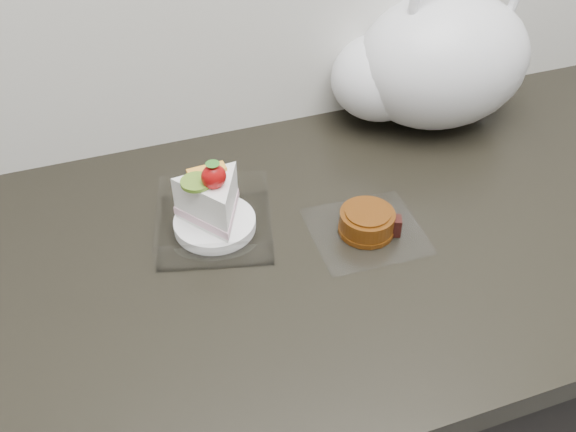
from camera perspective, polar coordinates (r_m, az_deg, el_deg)
The scene contains 4 objects.
counter at distance 1.28m, azimuth 5.75°, elevation -15.99°, with size 2.04×0.64×0.90m.
cake_tray at distance 0.91m, azimuth -6.62°, elevation 0.34°, with size 0.19×0.19×0.13m.
mooncake_wrap at distance 0.92m, azimuth 7.10°, elevation -0.68°, with size 0.16×0.15×0.04m.
plastic_bag at distance 1.14m, azimuth 12.56°, elevation 13.16°, with size 0.35×0.25×0.28m.
Camera 1 is at (-0.35, 1.07, 1.52)m, focal length 40.00 mm.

